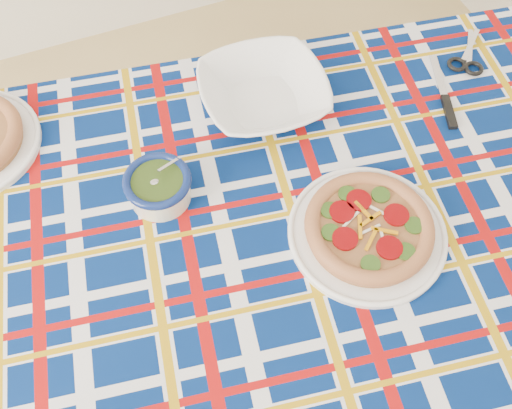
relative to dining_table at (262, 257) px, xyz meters
name	(u,v)px	position (x,y,z in m)	size (l,w,h in m)	color
dining_table	(262,257)	(0.00, 0.00, 0.00)	(1.70, 1.22, 0.73)	brown
tablecloth	(263,252)	(0.00, 0.00, 0.02)	(1.59, 1.01, 0.10)	#041D57
main_focaccia_plate	(369,227)	(0.18, -0.07, 0.11)	(0.30, 0.30, 0.06)	#935D34
pesto_bowl	(158,186)	(-0.15, 0.16, 0.11)	(0.13, 0.13, 0.08)	#1F320D
serving_bowl	(263,93)	(0.13, 0.31, 0.11)	(0.27, 0.27, 0.07)	white
table_knife	(439,77)	(0.52, 0.23, 0.08)	(0.23, 0.02, 0.01)	silver
kitchen_scissors	(470,46)	(0.64, 0.29, 0.08)	(0.18, 0.09, 0.02)	silver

